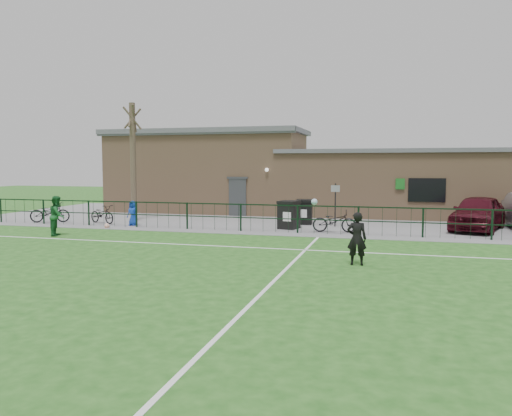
% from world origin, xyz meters
% --- Properties ---
extents(ground, '(90.00, 90.00, 0.00)m').
position_xyz_m(ground, '(0.00, 0.00, 0.00)').
color(ground, '#1E5118').
rests_on(ground, ground).
extents(paving_strip, '(34.00, 13.00, 0.02)m').
position_xyz_m(paving_strip, '(0.00, 13.50, 0.01)').
color(paving_strip, slate).
rests_on(paving_strip, ground).
extents(pitch_line_touch, '(28.00, 0.10, 0.01)m').
position_xyz_m(pitch_line_touch, '(0.00, 7.80, 0.00)').
color(pitch_line_touch, white).
rests_on(pitch_line_touch, ground).
extents(pitch_line_mid, '(28.00, 0.10, 0.01)m').
position_xyz_m(pitch_line_mid, '(0.00, 4.00, 0.00)').
color(pitch_line_mid, white).
rests_on(pitch_line_mid, ground).
extents(pitch_line_perp, '(0.10, 16.00, 0.01)m').
position_xyz_m(pitch_line_perp, '(2.00, 0.00, 0.00)').
color(pitch_line_perp, white).
rests_on(pitch_line_perp, ground).
extents(perimeter_fence, '(28.00, 0.10, 1.20)m').
position_xyz_m(perimeter_fence, '(0.00, 8.00, 0.60)').
color(perimeter_fence, black).
rests_on(perimeter_fence, ground).
extents(bare_tree, '(0.30, 0.30, 6.00)m').
position_xyz_m(bare_tree, '(-8.00, 10.50, 3.00)').
color(bare_tree, '#4A3B2D').
rests_on(bare_tree, ground).
extents(wheelie_bin_left, '(0.94, 1.02, 1.16)m').
position_xyz_m(wheelie_bin_left, '(0.37, 9.25, 0.60)').
color(wheelie_bin_left, black).
rests_on(wheelie_bin_left, paving_strip).
extents(wheelie_bin_right, '(0.81, 0.89, 1.10)m').
position_xyz_m(wheelie_bin_right, '(0.76, 11.14, 0.57)').
color(wheelie_bin_right, black).
rests_on(wheelie_bin_right, paving_strip).
extents(sign_post, '(0.07, 0.07, 2.00)m').
position_xyz_m(sign_post, '(2.28, 10.57, 1.02)').
color(sign_post, black).
rests_on(sign_post, paving_strip).
extents(car_maroon, '(3.17, 4.84, 1.53)m').
position_xyz_m(car_maroon, '(8.45, 10.96, 0.79)').
color(car_maroon, '#430C17').
rests_on(car_maroon, paving_strip).
extents(bicycle_a, '(2.01, 1.35, 1.00)m').
position_xyz_m(bicycle_a, '(-11.57, 8.55, 0.52)').
color(bicycle_a, black).
rests_on(bicycle_a, paving_strip).
extents(bicycle_c, '(1.82, 1.19, 0.90)m').
position_xyz_m(bicycle_c, '(-8.84, 8.87, 0.47)').
color(bicycle_c, black).
rests_on(bicycle_c, paving_strip).
extents(bicycle_e, '(1.87, 0.79, 0.96)m').
position_xyz_m(bicycle_e, '(2.47, 8.59, 0.50)').
color(bicycle_e, black).
rests_on(bicycle_e, paving_strip).
extents(spectator_child, '(0.62, 0.45, 1.17)m').
position_xyz_m(spectator_child, '(-6.97, 8.50, 0.60)').
color(spectator_child, '#133FB8').
rests_on(spectator_child, paving_strip).
extents(goalkeeper_kick, '(2.06, 3.13, 1.70)m').
position_xyz_m(goalkeeper_kick, '(3.78, 2.00, 0.80)').
color(goalkeeper_kick, black).
rests_on(goalkeeper_kick, ground).
extents(outfield_player, '(0.86, 0.96, 1.62)m').
position_xyz_m(outfield_player, '(-8.33, 4.81, 0.81)').
color(outfield_player, '#1B5E2A').
rests_on(outfield_player, ground).
extents(ball_ground, '(0.23, 0.23, 0.23)m').
position_xyz_m(ball_ground, '(-7.64, 7.35, 0.12)').
color(ball_ground, white).
rests_on(ball_ground, ground).
extents(clubhouse, '(24.25, 5.40, 4.96)m').
position_xyz_m(clubhouse, '(-0.88, 16.50, 2.22)').
color(clubhouse, tan).
rests_on(clubhouse, ground).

